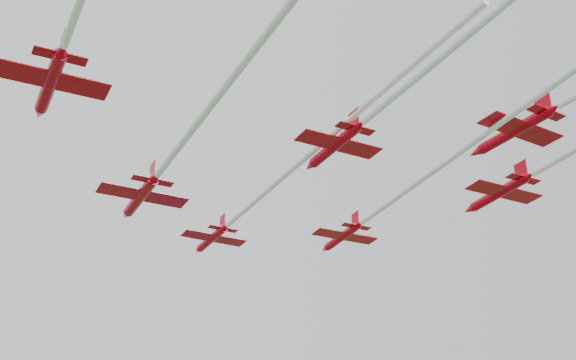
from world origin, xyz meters
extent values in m
cylinder|color=#C20011|center=(-6.39, 24.51, 60.55)|extent=(3.09, 8.01, 1.04)
cone|color=#C20011|center=(-7.65, 29.20, 60.55)|extent=(1.44, 1.91, 1.04)
cone|color=#C20011|center=(-5.20, 20.09, 60.55)|extent=(1.20, 1.34, 0.94)
ellipsoid|color=black|center=(-6.88, 26.33, 60.92)|extent=(0.62, 0.97, 0.30)
cube|color=#C20011|center=(-6.19, 23.78, 60.31)|extent=(8.65, 4.53, 0.09)
cube|color=#C20011|center=(-5.43, 20.96, 60.55)|extent=(3.94, 2.07, 0.08)
cube|color=#C20011|center=(-5.48, 21.14, 61.58)|extent=(0.53, 1.66, 1.89)
cylinder|color=white|center=(1.32, -4.08, 60.50)|extent=(13.31, 47.50, 0.57)
cylinder|color=#C20011|center=(-16.13, 7.67, 58.01)|extent=(3.36, 9.23, 1.19)
cone|color=#C20011|center=(-17.46, 13.09, 58.01)|extent=(1.62, 2.18, 1.19)
cone|color=#C20011|center=(-14.87, 2.57, 58.01)|extent=(1.36, 1.52, 1.08)
ellipsoid|color=black|center=(-16.64, 9.77, 58.45)|extent=(0.69, 1.11, 0.35)
cube|color=#C20011|center=(-15.92, 6.83, 57.74)|extent=(9.93, 5.02, 0.11)
cube|color=#C20011|center=(-15.11, 3.56, 58.01)|extent=(4.52, 2.30, 0.09)
cube|color=#C20011|center=(-15.16, 3.78, 59.20)|extent=(0.57, 1.92, 2.17)
cylinder|color=white|center=(-8.47, -23.35, 57.96)|extent=(13.13, 50.83, 0.65)
cylinder|color=#C20011|center=(8.12, 14.07, 57.94)|extent=(2.58, 7.58, 0.98)
cone|color=#C20011|center=(7.13, 18.54, 57.94)|extent=(1.30, 1.77, 0.98)
cone|color=#C20011|center=(9.04, 9.86, 57.94)|extent=(1.10, 1.23, 0.89)
ellipsoid|color=black|center=(7.74, 15.80, 58.29)|extent=(0.55, 0.90, 0.28)
cube|color=#C20011|center=(8.27, 13.37, 57.71)|extent=(8.13, 3.94, 0.09)
cube|color=#C20011|center=(8.86, 10.69, 57.94)|extent=(3.70, 1.80, 0.07)
cube|color=#C20011|center=(8.82, 10.86, 58.91)|extent=(0.43, 1.58, 1.78)
cylinder|color=white|center=(13.03, -8.22, 57.89)|extent=(8.27, 35.32, 0.53)
cylinder|color=#C20011|center=(-24.80, -10.88, 59.54)|extent=(3.24, 9.34, 1.20)
cone|color=#C20011|center=(-26.05, -5.38, 59.54)|extent=(1.61, 2.19, 1.20)
cone|color=#C20011|center=(-23.63, -16.06, 59.54)|extent=(1.36, 1.52, 1.10)
ellipsoid|color=black|center=(-25.29, -8.75, 59.98)|extent=(0.68, 1.12, 0.35)
cube|color=#C20011|center=(-24.61, -11.74, 59.27)|extent=(10.03, 4.91, 0.11)
cube|color=#C20011|center=(-23.86, -15.05, 59.54)|extent=(4.56, 2.25, 0.09)
cube|color=#C20011|center=(-23.91, -14.83, 60.74)|extent=(0.54, 1.95, 2.19)
cylinder|color=#C20011|center=(2.10, -4.72, 59.72)|extent=(3.24, 8.36, 1.08)
cone|color=#C20011|center=(0.77, 0.17, 59.72)|extent=(1.51, 2.00, 1.08)
cone|color=#C20011|center=(3.36, -9.33, 59.72)|extent=(1.26, 1.40, 0.99)
ellipsoid|color=black|center=(1.59, -2.82, 60.12)|extent=(0.64, 1.01, 0.32)
cube|color=#C20011|center=(2.31, -5.48, 59.48)|extent=(9.04, 4.75, 0.10)
cube|color=#C20011|center=(3.11, -8.43, 59.72)|extent=(4.11, 2.18, 0.08)
cube|color=#C20011|center=(3.06, -8.24, 60.81)|extent=(0.56, 1.74, 1.97)
cylinder|color=white|center=(8.67, -28.86, 59.67)|extent=(10.92, 38.18, 0.59)
cylinder|color=#C20011|center=(23.23, 2.68, 60.04)|extent=(3.28, 8.66, 1.12)
cone|color=#C20011|center=(21.90, 7.76, 60.04)|extent=(1.55, 2.06, 1.12)
cone|color=#C20011|center=(24.49, -2.10, 60.04)|extent=(1.30, 1.44, 1.02)
ellipsoid|color=black|center=(22.71, 4.65, 60.44)|extent=(0.66, 1.05, 0.33)
cube|color=#C20011|center=(23.44, 1.89, 59.78)|extent=(9.35, 4.84, 0.10)
cube|color=#C20011|center=(24.24, -1.16, 60.04)|extent=(4.25, 2.22, 0.08)
cube|color=#C20011|center=(24.19, -0.96, 61.16)|extent=(0.56, 1.80, 2.04)
cylinder|color=#C20011|center=(17.06, -13.03, 58.60)|extent=(3.78, 8.23, 1.08)
cone|color=#C20011|center=(15.39, -8.27, 58.60)|extent=(1.60, 2.02, 1.08)
cone|color=#C20011|center=(18.64, -17.52, 58.60)|extent=(1.32, 1.44, 0.98)
ellipsoid|color=black|center=(16.41, -11.18, 59.00)|extent=(0.70, 1.02, 0.31)
cube|color=#C20011|center=(17.32, -13.77, 58.36)|extent=(8.99, 5.27, 0.10)
cube|color=#C20011|center=(18.33, -16.64, 58.60)|extent=(4.09, 2.41, 0.08)
cube|color=#C20011|center=(18.26, -16.46, 59.68)|extent=(0.68, 1.70, 1.96)
camera|label=1|loc=(-17.23, -71.88, 21.99)|focal=50.00mm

